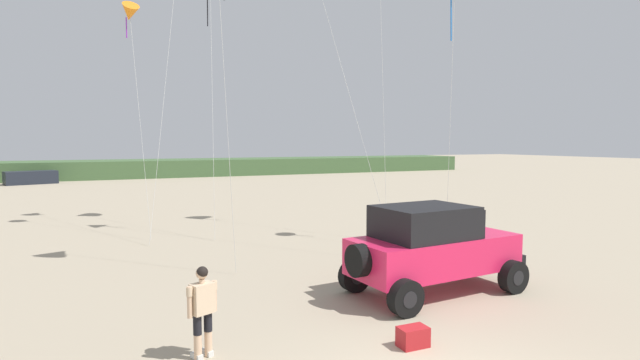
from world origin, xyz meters
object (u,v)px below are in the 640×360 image
jeep (432,247)px  distant_sedan (31,178)px  person_watching (202,307)px  kite_green_box (130,13)px  cooler_box (413,337)px

jeep → distant_sedan: jeep is taller
jeep → distant_sedan: (-13.37, 41.39, -0.60)m
distant_sedan → person_watching: bearing=-97.8°
person_watching → kite_green_box: 17.05m
cooler_box → person_watching: bearing=163.0°
person_watching → distant_sedan: person_watching is taller
jeep → cooler_box: 3.63m
distant_sedan → kite_green_box: (7.14, -28.01, 8.89)m
jeep → person_watching: bearing=-167.2°
jeep → cooler_box: size_ratio=8.82×
jeep → cooler_box: (-2.38, -2.55, -1.01)m
jeep → cooler_box: jeep is taller
jeep → kite_green_box: bearing=115.0°
jeep → person_watching: size_ratio=2.96×
distant_sedan → kite_green_box: bearing=-93.2°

